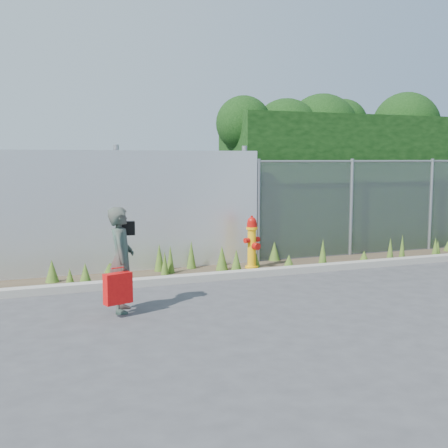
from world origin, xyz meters
TOP-DOWN VIEW (x-y plane):
  - ground at (0.00, 0.00)m, footprint 80.00×80.00m
  - curb at (0.00, 1.80)m, footprint 16.00×0.22m
  - weed_strip at (0.35, 2.46)m, footprint 16.00×1.33m
  - corrugated_fence at (-3.25, 3.01)m, footprint 8.50×0.21m
  - chainlink_fence at (4.25, 3.00)m, footprint 6.50×0.07m
  - hedge at (4.38, 4.04)m, footprint 7.63×1.83m
  - fire_hydrant at (0.66, 2.44)m, footprint 0.34×0.30m
  - woman at (-2.17, 0.40)m, footprint 0.46×0.59m
  - red_tote_bag at (-2.27, 0.13)m, footprint 0.36×0.13m
  - black_shoulder_bag at (-2.06, 0.59)m, footprint 0.25×0.11m

SIDE VIEW (x-z plane):
  - ground at x=0.00m, z-range 0.00..0.00m
  - curb at x=0.00m, z-range 0.00..0.12m
  - weed_strip at x=0.35m, z-range -0.13..0.40m
  - red_tote_bag at x=-2.27m, z-range 0.15..0.62m
  - fire_hydrant at x=0.66m, z-range -0.02..0.99m
  - woman at x=-2.17m, z-range 0.00..1.42m
  - chainlink_fence at x=4.25m, z-range 0.01..2.06m
  - corrugated_fence at x=-3.25m, z-range -0.05..2.25m
  - black_shoulder_bag at x=-2.06m, z-range 1.01..1.20m
  - hedge at x=4.38m, z-range 0.10..3.75m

